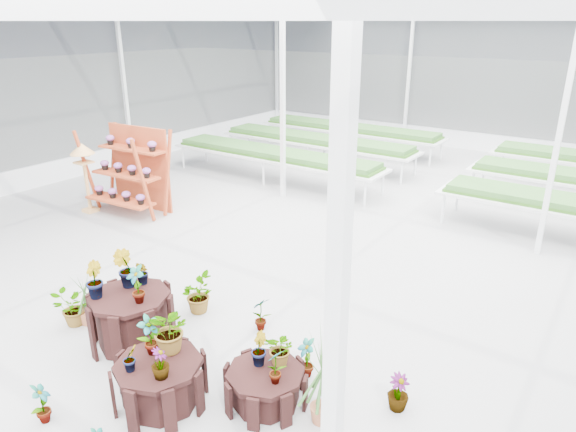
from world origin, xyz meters
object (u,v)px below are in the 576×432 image
Objects in this scene: plinth_mid at (160,382)px; shelf_rack at (127,172)px; plinth_tall at (132,320)px; plinth_low at (265,387)px; bird_table at (86,178)px.

shelf_rack is at bearing 143.45° from plinth_mid.
plinth_low is (2.20, 0.10, -0.17)m from plinth_tall.
bird_table is (-5.06, 2.91, 0.44)m from plinth_tall.
plinth_tall is at bearing 153.43° from plinth_mid.
plinth_tall is 0.68× the size of bird_table.
plinth_low is at bearing 34.99° from plinth_mid.
plinth_mid is (1.20, -0.60, -0.10)m from plinth_tall.
plinth_tall is at bearing -177.40° from plinth_low.
plinth_low is 0.58× the size of bird_table.
shelf_rack is (-4.24, 3.43, 0.60)m from plinth_tall.
plinth_tall is 0.57× the size of shelf_rack.
bird_table is at bearing 158.85° from plinth_low.
bird_table is (-0.83, -0.52, -0.16)m from shelf_rack.
plinth_tall reaches higher than plinth_mid.
plinth_mid is at bearing -145.01° from plinth_low.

